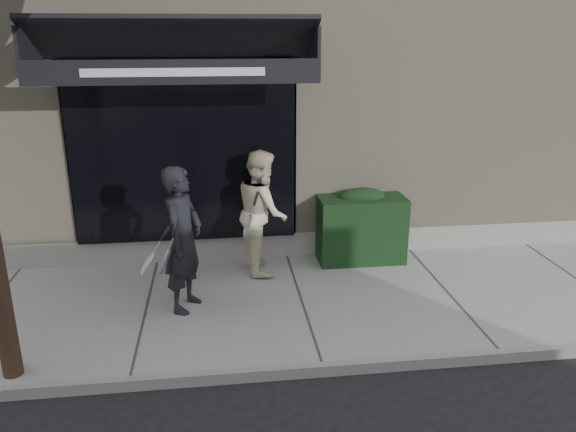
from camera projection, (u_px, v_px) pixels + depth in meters
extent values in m
plane|color=black|center=(301.00, 307.00, 7.44)|extent=(80.00, 80.00, 0.00)
cube|color=gray|center=(301.00, 303.00, 7.42)|extent=(20.00, 3.00, 0.12)
cube|color=gray|center=(323.00, 369.00, 5.96)|extent=(20.00, 0.10, 0.14)
cube|color=#B5A98A|center=(265.00, 69.00, 11.28)|extent=(14.00, 7.00, 5.50)
cube|color=gray|center=(285.00, 244.00, 8.96)|extent=(14.02, 0.42, 0.50)
cube|color=black|center=(184.00, 153.00, 8.15)|extent=(3.20, 0.30, 2.60)
cube|color=gray|center=(72.00, 153.00, 8.10)|extent=(0.08, 0.40, 2.60)
cube|color=gray|center=(292.00, 148.00, 8.48)|extent=(0.08, 0.40, 2.60)
cube|color=gray|center=(179.00, 56.00, 7.87)|extent=(3.36, 0.40, 0.12)
cube|color=black|center=(175.00, 38.00, 7.13)|extent=(3.60, 1.03, 0.55)
cube|color=black|center=(174.00, 72.00, 6.78)|extent=(3.60, 0.05, 0.30)
cube|color=white|center=(174.00, 72.00, 6.75)|extent=(2.20, 0.01, 0.10)
cube|color=black|center=(29.00, 45.00, 6.94)|extent=(0.04, 1.00, 0.45)
cube|color=black|center=(313.00, 44.00, 7.37)|extent=(0.04, 1.00, 0.45)
cube|color=black|center=(360.00, 228.00, 8.55)|extent=(1.30, 0.70, 1.00)
ellipsoid|color=black|center=(362.00, 197.00, 8.40)|extent=(0.71, 0.38, 0.27)
imported|color=black|center=(183.00, 240.00, 6.90)|extent=(0.67, 0.79, 1.85)
torus|color=silver|center=(165.00, 261.00, 6.66)|extent=(0.20, 0.33, 0.29)
cylinder|color=silver|center=(165.00, 261.00, 6.66)|extent=(0.16, 0.29, 0.25)
cylinder|color=silver|center=(165.00, 261.00, 6.66)|extent=(0.17, 0.06, 0.09)
cylinder|color=black|center=(165.00, 261.00, 6.66)|extent=(0.20, 0.08, 0.10)
torus|color=silver|center=(147.00, 263.00, 6.53)|extent=(0.19, 0.31, 0.27)
cylinder|color=silver|center=(147.00, 263.00, 6.53)|extent=(0.16, 0.27, 0.23)
cylinder|color=silver|center=(147.00, 263.00, 6.53)|extent=(0.16, 0.03, 0.11)
cylinder|color=black|center=(147.00, 263.00, 6.53)|extent=(0.19, 0.04, 0.13)
imported|color=beige|center=(262.00, 211.00, 8.06)|extent=(0.75, 0.93, 1.79)
torus|color=silver|center=(248.00, 227.00, 7.79)|extent=(0.15, 0.32, 0.30)
cylinder|color=silver|center=(248.00, 227.00, 7.79)|extent=(0.12, 0.28, 0.26)
cylinder|color=silver|center=(248.00, 227.00, 7.79)|extent=(0.18, 0.04, 0.07)
cylinder|color=black|center=(248.00, 227.00, 7.79)|extent=(0.20, 0.06, 0.09)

